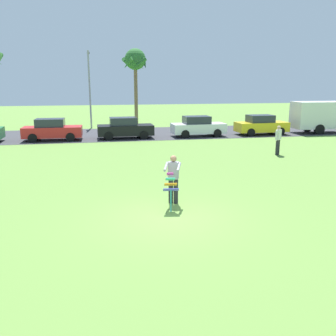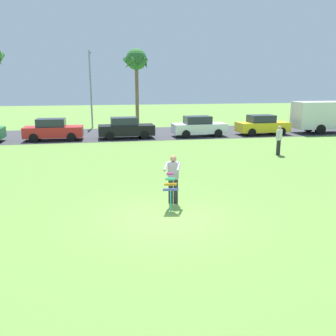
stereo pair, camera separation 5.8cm
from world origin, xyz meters
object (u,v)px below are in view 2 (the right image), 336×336
parked_car_white (199,127)px  streetlight_pole (91,84)px  palm_tree_right_near (136,62)px  person_kite_flyer (173,177)px  parked_car_yellow (262,125)px  parked_truck_white_box (328,116)px  parked_car_black (126,128)px  person_walker_near (279,139)px  kite_held (170,186)px  parked_car_red (53,130)px

parked_car_white → streetlight_pole: 11.65m
palm_tree_right_near → streetlight_pole: 5.75m
person_kite_flyer → palm_tree_right_near: (1.43, 25.95, 5.20)m
person_kite_flyer → parked_car_yellow: (10.59, 15.77, -0.18)m
person_kite_flyer → parked_car_yellow: 18.99m
parked_truck_white_box → streetlight_pole: streetlight_pole is taller
palm_tree_right_near → parked_truck_white_box: bearing=-34.1°
parked_car_black → parked_car_white: same height
palm_tree_right_near → parked_car_white: bearing=-69.5°
parked_car_white → person_walker_near: 8.63m
parked_car_white → palm_tree_right_near: bearing=110.5°
parked_car_black → parked_car_yellow: size_ratio=0.99×
kite_held → parked_car_yellow: (10.82, 16.48, -0.08)m
parked_car_yellow → streetlight_pole: size_ratio=0.61×
parked_truck_white_box → person_walker_near: parked_truck_white_box is taller
person_kite_flyer → streetlight_pole: size_ratio=0.25×
kite_held → parked_car_black: size_ratio=0.29×
palm_tree_right_near → streetlight_pole: (-4.57, -2.76, -2.15)m
person_kite_flyer → parked_car_yellow: bearing=56.1°
person_walker_near → kite_held: bearing=-134.4°
person_kite_flyer → kite_held: size_ratio=1.40×
palm_tree_right_near → kite_held: bearing=-93.6°
person_walker_near → parked_car_yellow: bearing=71.5°
parked_car_black → parked_car_yellow: bearing=-0.0°
parked_car_white → parked_car_yellow: same height
parked_car_black → streetlight_pole: bearing=109.5°
person_walker_near → streetlight_pole: bearing=125.0°
person_kite_flyer → parked_car_black: person_kite_flyer is taller
kite_held → parked_truck_white_box: size_ratio=0.18×
person_kite_flyer → streetlight_pole: streetlight_pole is taller
kite_held → parked_truck_white_box: bearing=44.6°
parked_truck_white_box → person_walker_near: (-8.65, -8.23, -0.48)m
palm_tree_right_near → person_walker_near: palm_tree_right_near is taller
parked_car_black → parked_car_yellow: same height
parked_car_red → streetlight_pole: size_ratio=0.60×
parked_truck_white_box → parked_car_white: bearing=-180.0°
streetlight_pole → parked_car_yellow: bearing=-28.4°
streetlight_pole → parked_car_black: bearing=-70.5°
kite_held → parked_car_white: 17.36m
parked_car_black → streetlight_pole: streetlight_pole is taller
parked_car_yellow → parked_truck_white_box: size_ratio=0.63×
parked_car_white → parked_truck_white_box: 11.27m
person_kite_flyer → parked_truck_white_box: parked_truck_white_box is taller
parked_car_black → person_kite_flyer: bearing=-88.1°
person_kite_flyer → parked_truck_white_box: 22.82m
parked_car_yellow → person_walker_near: size_ratio=2.46×
person_walker_near → parked_truck_white_box: bearing=43.6°
kite_held → parked_car_red: parked_car_red is taller
parked_car_black → parked_truck_white_box: parked_truck_white_box is taller
parked_car_yellow → palm_tree_right_near: 14.72m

